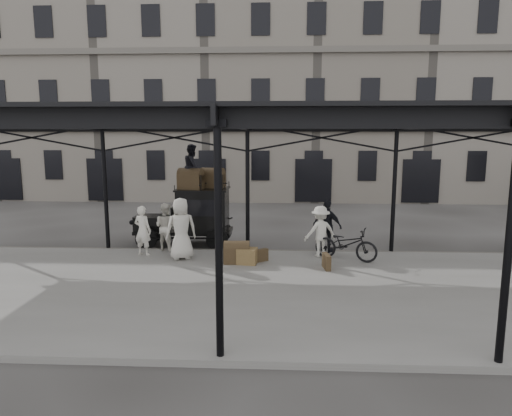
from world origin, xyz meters
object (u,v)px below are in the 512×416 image
at_px(taxi, 195,214).
at_px(porter_official, 327,226).
at_px(steamer_trunk_platform, 237,254).
at_px(porter_left, 143,231).
at_px(bicycle, 346,244).
at_px(steamer_trunk_roof_near, 191,180).

height_order(taxi, porter_official, taxi).
bearing_deg(steamer_trunk_platform, porter_left, 162.54).
bearing_deg(taxi, porter_official, -15.55).
height_order(bicycle, steamer_trunk_platform, bicycle).
relative_size(porter_official, steamer_trunk_roof_near, 2.07).
bearing_deg(bicycle, steamer_trunk_roof_near, 91.86).
relative_size(taxi, steamer_trunk_roof_near, 4.17).
height_order(taxi, steamer_trunk_roof_near, steamer_trunk_roof_near).
distance_m(porter_official, bicycle, 1.18).
height_order(porter_official, steamer_trunk_roof_near, steamer_trunk_roof_near).
bearing_deg(steamer_trunk_platform, taxi, 119.36).
bearing_deg(steamer_trunk_platform, bicycle, 4.92).
distance_m(taxi, steamer_trunk_roof_near, 1.32).
xyz_separation_m(porter_left, bicycle, (6.70, -0.30, -0.31)).
height_order(porter_left, bicycle, porter_left).
xyz_separation_m(taxi, steamer_trunk_roof_near, (-0.08, -0.25, 1.30)).
height_order(porter_left, porter_official, porter_official).
xyz_separation_m(porter_left, steamer_trunk_roof_near, (1.31, 1.79, 1.51)).
relative_size(porter_left, porter_official, 0.93).
xyz_separation_m(steamer_trunk_roof_near, steamer_trunk_platform, (1.91, -2.60, -2.06)).
relative_size(bicycle, steamer_trunk_roof_near, 2.32).
height_order(porter_official, bicycle, porter_official).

